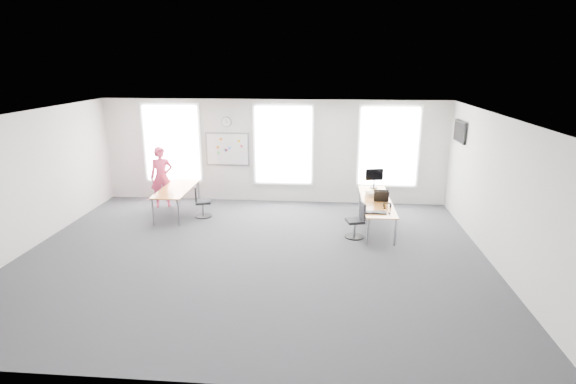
# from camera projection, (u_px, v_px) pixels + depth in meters

# --- Properties ---
(floor) EXTENTS (10.00, 10.00, 0.00)m
(floor) POSITION_uv_depth(u_px,v_px,m) (253.00, 256.00, 9.67)
(floor) COLOR #242428
(floor) RESTS_ON ground
(ceiling) EXTENTS (10.00, 10.00, 0.00)m
(ceiling) POSITION_uv_depth(u_px,v_px,m) (249.00, 116.00, 8.83)
(ceiling) COLOR silver
(ceiling) RESTS_ON ground
(wall_back) EXTENTS (10.00, 0.00, 10.00)m
(wall_back) POSITION_uv_depth(u_px,v_px,m) (273.00, 151.00, 13.07)
(wall_back) COLOR silver
(wall_back) RESTS_ON ground
(wall_front) EXTENTS (10.00, 0.00, 10.00)m
(wall_front) POSITION_uv_depth(u_px,v_px,m) (197.00, 279.00, 5.42)
(wall_front) COLOR silver
(wall_front) RESTS_ON ground
(wall_left) EXTENTS (0.00, 10.00, 10.00)m
(wall_left) POSITION_uv_depth(u_px,v_px,m) (21.00, 184.00, 9.65)
(wall_left) COLOR silver
(wall_left) RESTS_ON ground
(wall_right) EXTENTS (0.00, 10.00, 10.00)m
(wall_right) POSITION_uv_depth(u_px,v_px,m) (502.00, 195.00, 8.85)
(wall_right) COLOR silver
(wall_right) RESTS_ON ground
(window_left) EXTENTS (1.60, 0.06, 2.20)m
(window_left) POSITION_uv_depth(u_px,v_px,m) (172.00, 143.00, 13.23)
(window_left) COLOR white
(window_left) RESTS_ON wall_back
(window_mid) EXTENTS (1.60, 0.06, 2.20)m
(window_mid) POSITION_uv_depth(u_px,v_px,m) (283.00, 145.00, 12.96)
(window_mid) COLOR white
(window_mid) RESTS_ON wall_back
(window_right) EXTENTS (1.60, 0.06, 2.20)m
(window_right) POSITION_uv_depth(u_px,v_px,m) (389.00, 147.00, 12.72)
(window_right) COLOR white
(window_right) RESTS_ON wall_back
(desk_right) EXTENTS (0.73, 2.72, 0.66)m
(desk_right) POSITION_uv_depth(u_px,v_px,m) (376.00, 202.00, 11.31)
(desk_right) COLOR #BB7830
(desk_right) RESTS_ON ground
(desk_left) EXTENTS (0.79, 1.98, 0.72)m
(desk_left) POSITION_uv_depth(u_px,v_px,m) (177.00, 190.00, 12.18)
(desk_left) COLOR #BB7830
(desk_left) RESTS_ON ground
(chair_right) EXTENTS (0.47, 0.47, 0.85)m
(chair_right) POSITION_uv_depth(u_px,v_px,m) (357.00, 222.00, 10.60)
(chair_right) COLOR black
(chair_right) RESTS_ON ground
(chair_left) EXTENTS (0.49, 0.48, 0.86)m
(chair_left) POSITION_uv_depth(u_px,v_px,m) (201.00, 203.00, 12.01)
(chair_left) COLOR black
(chair_left) RESTS_ON ground
(person) EXTENTS (0.73, 0.60, 1.73)m
(person) POSITION_uv_depth(u_px,v_px,m) (162.00, 177.00, 12.75)
(person) COLOR #D23459
(person) RESTS_ON ground
(whiteboard) EXTENTS (1.20, 0.03, 0.90)m
(whiteboard) POSITION_uv_depth(u_px,v_px,m) (227.00, 149.00, 13.14)
(whiteboard) COLOR white
(whiteboard) RESTS_ON wall_back
(wall_clock) EXTENTS (0.30, 0.04, 0.30)m
(wall_clock) POSITION_uv_depth(u_px,v_px,m) (226.00, 122.00, 12.92)
(wall_clock) COLOR gray
(wall_clock) RESTS_ON wall_back
(tv) EXTENTS (0.06, 0.90, 0.55)m
(tv) POSITION_uv_depth(u_px,v_px,m) (460.00, 131.00, 11.50)
(tv) COLOR black
(tv) RESTS_ON wall_right
(keyboard) EXTENTS (0.50, 0.19, 0.02)m
(keyboard) POSITION_uv_depth(u_px,v_px,m) (375.00, 213.00, 10.34)
(keyboard) COLOR black
(keyboard) RESTS_ON desk_right
(mouse) EXTENTS (0.08, 0.11, 0.04)m
(mouse) POSITION_uv_depth(u_px,v_px,m) (389.00, 213.00, 10.29)
(mouse) COLOR black
(mouse) RESTS_ON desk_right
(lens_cap) EXTENTS (0.08, 0.08, 0.01)m
(lens_cap) POSITION_uv_depth(u_px,v_px,m) (384.00, 208.00, 10.67)
(lens_cap) COLOR black
(lens_cap) RESTS_ON desk_right
(headphones) EXTENTS (0.20, 0.11, 0.12)m
(headphones) POSITION_uv_depth(u_px,v_px,m) (387.00, 205.00, 10.75)
(headphones) COLOR black
(headphones) RESTS_ON desk_right
(laptop_sleeve) EXTENTS (0.36, 0.20, 0.29)m
(laptop_sleeve) POSITION_uv_depth(u_px,v_px,m) (381.00, 196.00, 11.14)
(laptop_sleeve) COLOR black
(laptop_sleeve) RESTS_ON desk_right
(paper_stack) EXTENTS (0.37, 0.31, 0.11)m
(paper_stack) POSITION_uv_depth(u_px,v_px,m) (373.00, 194.00, 11.64)
(paper_stack) COLOR beige
(paper_stack) RESTS_ON desk_right
(monitor) EXTENTS (0.49, 0.20, 0.55)m
(monitor) POSITION_uv_depth(u_px,v_px,m) (374.00, 176.00, 12.30)
(monitor) COLOR black
(monitor) RESTS_ON desk_right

